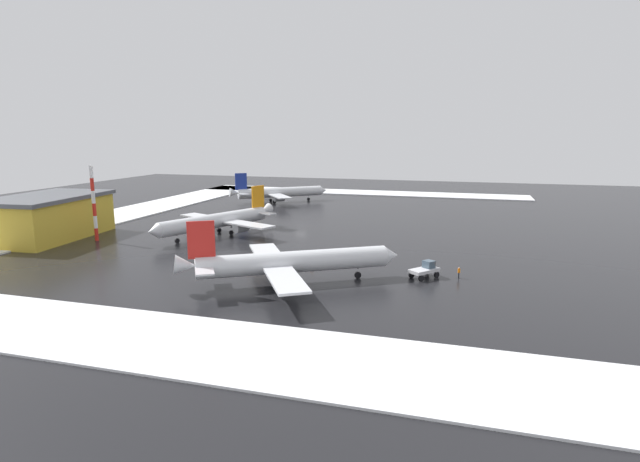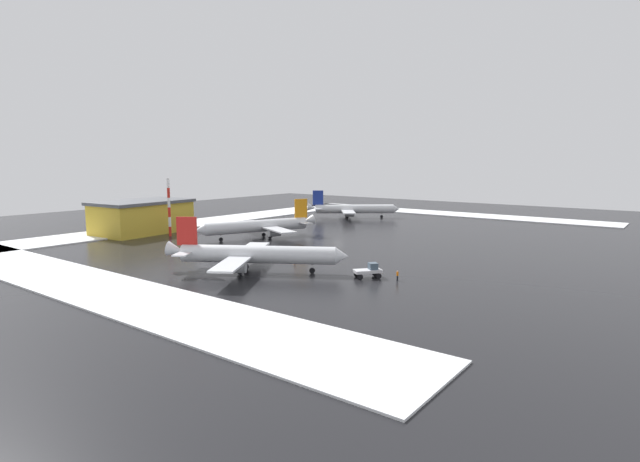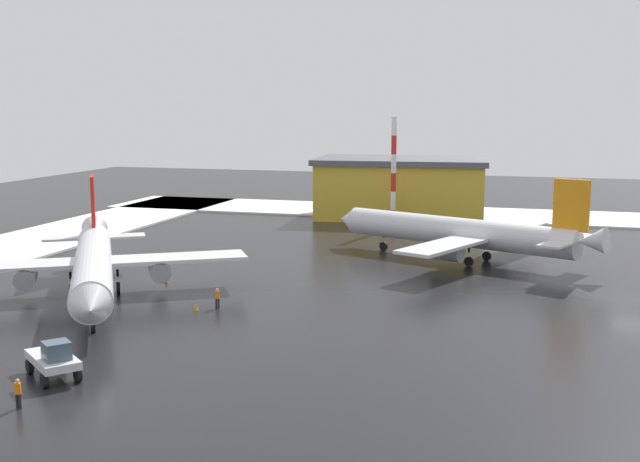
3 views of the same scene
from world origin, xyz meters
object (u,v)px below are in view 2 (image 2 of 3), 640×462
airplane_distant_tail (352,209)px  antenna_mast (169,207)px  pushback_tug (369,270)px  cargo_hangar (142,217)px  ground_crew_mid_apron (295,257)px  traffic_cone_mid_line (235,262)px  ground_crew_by_nose_gear (397,275)px  traffic_cone_near_nose (294,262)px  airplane_far_rear (254,254)px  airplane_parked_starboard (260,226)px

airplane_distant_tail → antenna_mast: size_ratio=1.75×
pushback_tug → cargo_hangar: cargo_hangar is taller
ground_crew_mid_apron → cargo_hangar: 57.89m
traffic_cone_mid_line → antenna_mast: bearing=-109.7°
ground_crew_by_nose_gear → traffic_cone_near_nose: 22.36m
airplane_far_rear → antenna_mast: antenna_mast is taller
airplane_distant_tail → cargo_hangar: 68.55m
cargo_hangar → traffic_cone_mid_line: size_ratio=47.69×
airplane_far_rear → traffic_cone_mid_line: 8.75m
airplane_distant_tail → traffic_cone_mid_line: size_ratio=47.86×
pushback_tug → airplane_far_rear: bearing=154.4°
airplane_far_rear → antenna_mast: (-16.88, -46.90, 4.31)m
pushback_tug → traffic_cone_mid_line: size_ratio=9.00×
traffic_cone_mid_line → airplane_distant_tail: bearing=-162.5°
airplane_parked_starboard → antenna_mast: bearing=-38.0°
traffic_cone_near_nose → ground_crew_mid_apron: bearing=-145.9°
ground_crew_mid_apron → ground_crew_by_nose_gear: bearing=131.2°
airplane_parked_starboard → traffic_cone_mid_line: bearing=58.6°
pushback_tug → traffic_cone_mid_line: 26.80m
pushback_tug → ground_crew_mid_apron: (-2.77, -18.53, -0.31)m
airplane_parked_starboard → traffic_cone_mid_line: (25.59, 18.30, -2.86)m
airplane_parked_starboard → antenna_mast: antenna_mast is taller
cargo_hangar → traffic_cone_near_nose: (6.12, 58.58, -4.17)m
airplane_far_rear → ground_crew_mid_apron: 11.59m
ground_crew_mid_apron → cargo_hangar: size_ratio=0.07×
airplane_parked_starboard → traffic_cone_near_nose: size_ratio=55.25×
cargo_hangar → traffic_cone_near_nose: bearing=79.0°
antenna_mast → traffic_cone_near_nose: bearing=81.7°
pushback_tug → ground_crew_mid_apron: size_ratio=2.90×
pushback_tug → traffic_cone_near_nose: pushback_tug is taller
ground_crew_mid_apron → antenna_mast: 47.57m
airplane_far_rear → pushback_tug: airplane_far_rear is taller
ground_crew_by_nose_gear → antenna_mast: (-7.28, -70.13, 6.53)m
airplane_far_rear → pushback_tug: (-8.61, 18.42, -1.91)m
pushback_tug → traffic_cone_near_nose: 17.62m
traffic_cone_near_nose → traffic_cone_mid_line: same height
airplane_distant_tail → ground_crew_by_nose_gear: airplane_distant_tail is taller
ground_crew_mid_apron → antenna_mast: size_ratio=0.11×
airplane_parked_starboard → airplane_far_rear: bearing=65.5°
cargo_hangar → traffic_cone_mid_line: cargo_hangar is taller
airplane_distant_tail → traffic_cone_mid_line: airplane_distant_tail is taller
airplane_distant_tail → cargo_hangar: (63.52, -25.74, 1.34)m
airplane_far_rear → ground_crew_mid_apron: (-11.38, -0.11, -2.22)m
airplane_far_rear → airplane_parked_starboard: 38.56m
airplane_far_rear → airplane_distant_tail: bearing=80.7°
ground_crew_mid_apron → traffic_cone_mid_line: size_ratio=3.11×
traffic_cone_near_nose → traffic_cone_mid_line: 11.14m
airplane_far_rear → cargo_hangar: size_ratio=1.11×
airplane_parked_starboard → ground_crew_by_nose_gear: size_ratio=17.77×
ground_crew_by_nose_gear → traffic_cone_mid_line: ground_crew_by_nose_gear is taller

